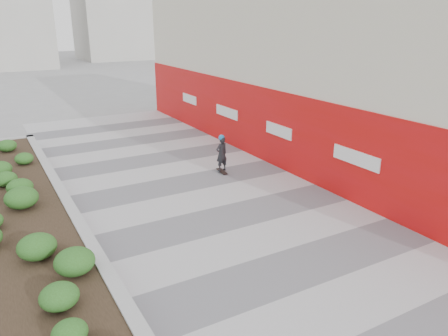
% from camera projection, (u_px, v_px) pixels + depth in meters
% --- Properties ---
extents(ground, '(160.00, 160.00, 0.00)m').
position_uv_depth(ground, '(354.00, 309.00, 8.83)').
color(ground, gray).
rests_on(ground, ground).
extents(walkway, '(8.00, 36.00, 0.01)m').
position_uv_depth(walkway, '(268.00, 246.00, 11.30)').
color(walkway, '#A8A8AD').
rests_on(walkway, ground).
extents(building, '(6.04, 24.08, 8.00)m').
position_uv_depth(building, '(326.00, 59.00, 18.18)').
color(building, beige).
rests_on(building, ground).
extents(planter, '(3.00, 18.00, 0.90)m').
position_uv_depth(planter, '(18.00, 218.00, 11.88)').
color(planter, '#9E9EA0').
rests_on(planter, ground).
extents(manhole_cover, '(0.44, 0.44, 0.01)m').
position_uv_depth(manhole_cover, '(284.00, 241.00, 11.53)').
color(manhole_cover, '#595654').
rests_on(manhole_cover, ground).
extents(skateboarder, '(0.54, 0.74, 1.49)m').
position_uv_depth(skateboarder, '(222.00, 154.00, 16.42)').
color(skateboarder, beige).
rests_on(skateboarder, ground).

